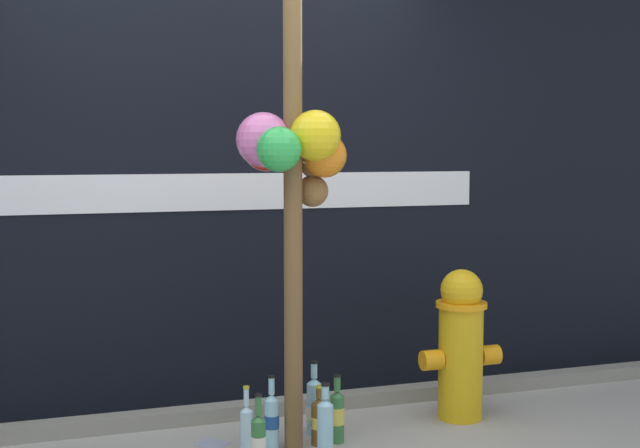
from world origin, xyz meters
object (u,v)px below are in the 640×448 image
bottle_0 (314,405)px  bottle_6 (247,426)px  fire_hydrant (461,344)px  bottle_1 (325,428)px  bottle_5 (259,441)px  bottle_4 (319,421)px  memorial_post (290,127)px  bottle_2 (272,420)px  bottle_3 (337,415)px

bottle_0 → bottle_6: (-0.39, -0.13, -0.02)m
fire_hydrant → bottle_1: 1.00m
fire_hydrant → bottle_5: (-1.22, -0.39, -0.27)m
bottle_0 → bottle_6: size_ratio=1.18×
bottle_5 → bottle_6: bearing=88.0°
bottle_5 → bottle_6: (0.01, 0.27, -0.02)m
bottle_4 → bottle_5: bearing=-146.9°
memorial_post → bottle_6: (-0.22, 0.01, -1.44)m
memorial_post → bottle_2: (-0.10, 0.00, -1.41)m
bottle_1 → bottle_4: 0.23m
bottle_1 → bottle_5: size_ratio=1.04×
fire_hydrant → bottle_4: size_ratio=2.72×
memorial_post → bottle_2: bearing=180.0°
bottle_6 → bottle_3: bearing=-3.3°
bottle_1 → bottle_0: bearing=79.4°
bottle_1 → bottle_5: (-0.32, -0.02, -0.02)m
fire_hydrant → bottle_1: (-0.90, -0.37, -0.25)m
fire_hydrant → bottle_1: fire_hydrant is taller
memorial_post → bottle_1: size_ratio=7.23×
memorial_post → bottle_3: memorial_post is taller
bottle_0 → bottle_2: bottle_0 is taller
bottle_0 → bottle_2: (-0.26, -0.15, -0.00)m
memorial_post → bottle_4: (0.14, -0.01, -1.44)m
bottle_0 → bottle_2: 0.30m
bottle_2 → fire_hydrant: bearing=6.9°
bottle_2 → bottle_3: bottle_2 is taller
fire_hydrant → bottle_0: bearing=178.9°
bottle_0 → bottle_3: 0.17m
memorial_post → bottle_1: (0.10, -0.24, -1.40)m
bottle_3 → memorial_post: bearing=177.3°
bottle_0 → bottle_4: bearing=-100.4°
memorial_post → bottle_5: 1.46m
fire_hydrant → bottle_3: 0.82m
bottle_5 → bottle_6: 0.27m
bottle_3 → bottle_5: bearing=-152.5°
bottle_0 → fire_hydrant: bearing=-1.1°
memorial_post → bottle_0: size_ratio=7.12×
bottle_4 → fire_hydrant: bearing=9.8°
memorial_post → fire_hydrant: bearing=7.6°
memorial_post → bottle_2: size_ratio=7.36×
bottle_3 → bottle_4: bearing=-177.9°
memorial_post → bottle_1: bearing=-67.5°
bottle_1 → bottle_2: 0.30m
bottle_5 → memorial_post: bearing=48.1°
bottle_1 → bottle_3: bearing=58.0°
memorial_post → fire_hydrant: (1.00, 0.13, -1.15)m
memorial_post → fire_hydrant: memorial_post is taller
bottle_1 → bottle_6: bearing=141.6°
bottle_4 → bottle_1: bearing=-100.7°
bottle_0 → bottle_1: bearing=-100.6°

